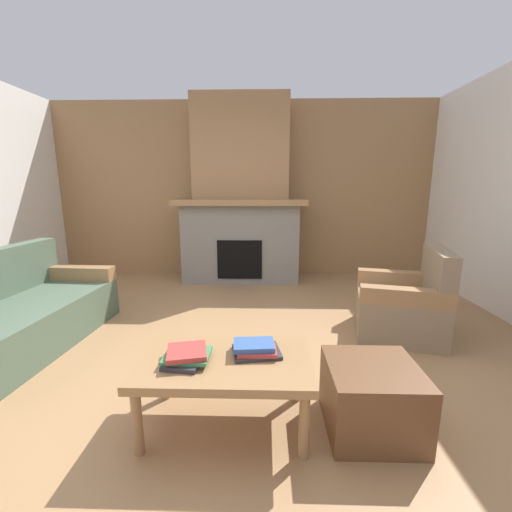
{
  "coord_description": "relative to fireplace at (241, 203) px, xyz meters",
  "views": [
    {
      "loc": [
        0.37,
        -2.44,
        1.41
      ],
      "look_at": [
        0.27,
        1.15,
        0.66
      ],
      "focal_mm": 23.43,
      "sensor_mm": 36.0,
      "label": 1
    }
  ],
  "objects": [
    {
      "name": "ottoman",
      "position": [
        0.99,
        -3.3,
        -0.96
      ],
      "size": [
        0.52,
        0.52,
        0.4
      ],
      "primitive_type": "cube",
      "color": "brown",
      "rests_on": "ground"
    },
    {
      "name": "coffee_table",
      "position": [
        0.13,
        -3.29,
        -0.79
      ],
      "size": [
        1.0,
        0.6,
        0.43
      ],
      "color": "#997047",
      "rests_on": "ground"
    },
    {
      "name": "wall_back_wood_panel",
      "position": [
        0.0,
        0.38,
        0.19
      ],
      "size": [
        6.0,
        0.12,
        2.7
      ],
      "primitive_type": "cube",
      "color": "#997047",
      "rests_on": "ground"
    },
    {
      "name": "armchair",
      "position": [
        1.7,
        -1.99,
        -0.87
      ],
      "size": [
        0.92,
        0.92,
        0.85
      ],
      "color": "#847056",
      "rests_on": "ground"
    },
    {
      "name": "fireplace",
      "position": [
        0.0,
        0.0,
        0.0
      ],
      "size": [
        1.9,
        0.82,
        2.7
      ],
      "color": "gray",
      "rests_on": "ground"
    },
    {
      "name": "book_stack_center",
      "position": [
        0.31,
        -3.23,
        -0.7
      ],
      "size": [
        0.31,
        0.26,
        0.07
      ],
      "color": "#2D2D33",
      "rests_on": "coffee_table"
    },
    {
      "name": "couch",
      "position": [
        -1.83,
        -2.37,
        -0.88
      ],
      "size": [
        0.96,
        1.85,
        0.85
      ],
      "color": "#4C604C",
      "rests_on": "ground"
    },
    {
      "name": "ground",
      "position": [
        0.0,
        -2.62,
        -1.16
      ],
      "size": [
        9.0,
        9.0,
        0.0
      ],
      "primitive_type": "plane",
      "color": "#9E754C"
    },
    {
      "name": "book_stack_near_edge",
      "position": [
        -0.08,
        -3.33,
        -0.7
      ],
      "size": [
        0.26,
        0.27,
        0.07
      ],
      "color": "#2D2D33",
      "rests_on": "coffee_table"
    }
  ]
}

